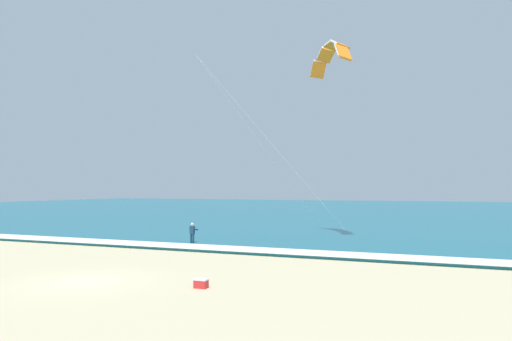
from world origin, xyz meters
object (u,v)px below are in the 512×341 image
at_px(kite_primary, 331,54).
at_px(kitesurfer, 192,233).
at_px(surfboard, 192,245).
at_px(cooler_box, 201,283).

bearing_deg(kite_primary, kitesurfer, -145.42).
distance_m(surfboard, kite_primary, 18.76).
bearing_deg(surfboard, kite_primary, 34.65).
relative_size(kite_primary, cooler_box, 25.72).
relative_size(kitesurfer, kite_primary, 0.11).
bearing_deg(cooler_box, kite_primary, 84.92).
height_order(kite_primary, cooler_box, kite_primary).
xyz_separation_m(kitesurfer, kite_primary, (9.15, 6.31, 14.19)).
relative_size(surfboard, kitesurfer, 0.85).
xyz_separation_m(surfboard, cooler_box, (7.47, -12.51, 0.18)).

